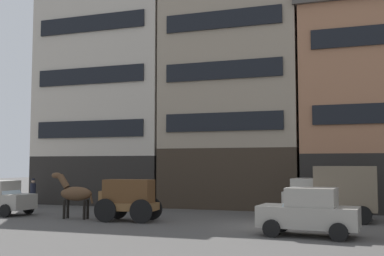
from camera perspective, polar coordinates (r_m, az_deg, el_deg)
ground_plane at (r=21.11m, az=9.91°, el=-11.73°), size 120.00×120.00×0.00m
building_far_left at (r=34.80m, az=-9.61°, el=6.06°), size 9.77×6.68×17.91m
building_center_left at (r=31.50m, az=5.17°, el=5.95°), size 9.07×6.68×16.64m
building_center_right at (r=30.44m, az=22.24°, el=2.57°), size 9.94×6.68×12.40m
cargo_wagon at (r=22.99m, az=-7.79°, el=-8.28°), size 2.99×1.67×1.98m
draft_horse at (r=24.43m, az=-14.06°, el=-7.66°), size 2.35×0.70×2.30m
delivery_truck_far at (r=23.84m, az=16.74°, el=-7.33°), size 4.45×2.36×2.62m
sedan_dark at (r=27.68m, az=-22.24°, el=-7.81°), size 3.82×2.10×1.83m
sedan_light at (r=18.62m, az=13.97°, el=-9.84°), size 3.84×2.15×1.83m
pedestrian_officer at (r=32.35m, az=-18.71°, el=-7.24°), size 0.51×0.51×1.79m
fire_hydrant_curbside at (r=28.52m, az=-8.26°, el=-8.96°), size 0.24×0.24×0.83m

